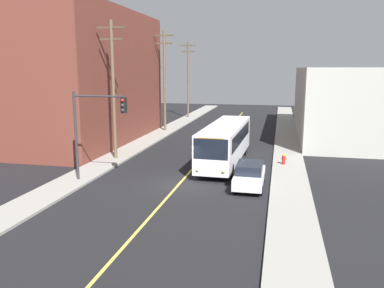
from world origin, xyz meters
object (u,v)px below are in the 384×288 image
Objects in this scene: utility_pole_near at (113,85)px; fire_hydrant at (284,159)px; traffic_signal_left_corner at (96,120)px; utility_pole_mid at (164,77)px; city_bus at (226,141)px; parked_car_white at (250,175)px; utility_pole_far at (188,76)px.

utility_pole_near is 13.44× the size of fire_hydrant.
fire_hydrant is at bearing 31.35° from traffic_signal_left_corner.
utility_pole_near is at bearing -89.19° from utility_pole_mid.
traffic_signal_left_corner is at bearing -135.63° from city_bus.
utility_pole_mid is at bearing 119.42° from parked_car_white.
parked_car_white is 10.70m from traffic_signal_left_corner.
traffic_signal_left_corner is (-10.06, -1.12, 3.46)m from parked_car_white.
utility_pole_far is 36.17m from traffic_signal_left_corner.
traffic_signal_left_corner is (1.88, -22.30, -2.32)m from utility_pole_mid.
parked_car_white is at bearing -68.81° from city_bus.
city_bus is 2.04× the size of traffic_signal_left_corner.
city_bus is 6.85m from parked_car_white.
utility_pole_far is at bearing 91.05° from utility_pole_near.
utility_pole_far reaches higher than utility_pole_near.
parked_car_white is 14.09m from utility_pole_near.
city_bus is at bearing 44.37° from traffic_signal_left_corner.
traffic_signal_left_corner is (1.66, -6.71, -2.01)m from utility_pole_near.
city_bus reaches higher than fire_hydrant.
city_bus is 1.07× the size of utility_pole_far.
traffic_signal_left_corner is 7.14× the size of fire_hydrant.
utility_pole_near is 0.95× the size of utility_pole_mid.
parked_car_white is 0.39× the size of utility_pole_near.
traffic_signal_left_corner is (-7.61, -7.45, 2.49)m from city_bus.
fire_hydrant is at bearing 0.31° from city_bus.
parked_car_white is at bearing -70.66° from utility_pole_far.
utility_pole_near is 29.34m from utility_pole_far.
utility_pole_far is (-0.54, 29.34, 0.09)m from utility_pole_near.
utility_pole_far is (-0.32, 13.75, -0.22)m from utility_pole_mid.
traffic_signal_left_corner is at bearing -86.51° from utility_pole_far.
utility_pole_mid is 21.36m from fire_hydrant.
traffic_signal_left_corner is at bearing -173.63° from parked_car_white.
traffic_signal_left_corner reaches higher than parked_car_white.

